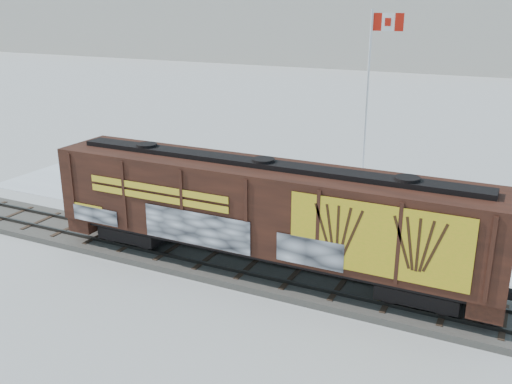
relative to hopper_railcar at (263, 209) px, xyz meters
The scene contains 7 objects.
ground 3.03m from the hopper_railcar, behind, with size 500.00×500.00×0.00m, color white.
rail_track 2.89m from the hopper_railcar, behind, with size 50.00×3.40×0.43m.
parking_strip 8.09m from the hopper_railcar, 94.70° to the left, with size 40.00×8.00×0.03m, color white.
hopper_railcar is the anchor object (origin of this frame).
flagpole 14.19m from the hopper_railcar, 88.87° to the left, with size 2.30×0.90×10.56m.
car_silver 8.63m from the hopper_railcar, 103.04° to the left, with size 1.61×3.99×1.36m, color #A8AAB0.
car_white 6.89m from the hopper_railcar, 66.84° to the left, with size 1.80×5.17×1.70m, color white.
Camera 1 is at (9.91, -19.57, 10.97)m, focal length 40.00 mm.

